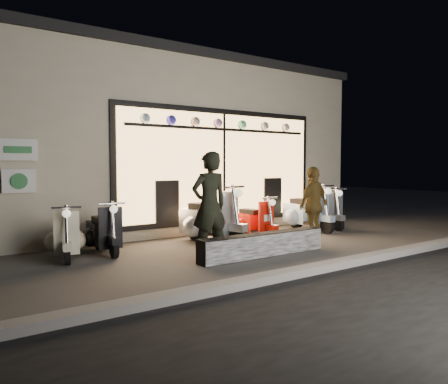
# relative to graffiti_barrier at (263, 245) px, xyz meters

# --- Properties ---
(ground) EXTENTS (40.00, 40.00, 0.00)m
(ground) POSITION_rel_graffiti_barrier_xyz_m (0.19, 0.65, -0.20)
(ground) COLOR #383533
(ground) RESTS_ON ground
(kerb) EXTENTS (40.00, 0.25, 0.12)m
(kerb) POSITION_rel_graffiti_barrier_xyz_m (0.19, -1.35, -0.14)
(kerb) COLOR slate
(kerb) RESTS_ON ground
(shop_building) EXTENTS (10.20, 6.23, 4.20)m
(shop_building) POSITION_rel_graffiti_barrier_xyz_m (0.19, 5.63, 1.90)
(shop_building) COLOR beige
(shop_building) RESTS_ON ground
(graffiti_barrier) EXTENTS (2.57, 0.28, 0.40)m
(graffiti_barrier) POSITION_rel_graffiti_barrier_xyz_m (0.00, 0.00, 0.00)
(graffiti_barrier) COLOR black
(graffiti_barrier) RESTS_ON ground
(scooter_silver) EXTENTS (0.79, 1.58, 1.13)m
(scooter_silver) POSITION_rel_graffiti_barrier_xyz_m (-0.06, 1.72, 0.25)
(scooter_silver) COLOR black
(scooter_silver) RESTS_ON ground
(scooter_red) EXTENTS (0.42, 1.22, 0.88)m
(scooter_red) POSITION_rel_graffiti_barrier_xyz_m (1.05, 1.62, 0.15)
(scooter_red) COLOR black
(scooter_red) RESTS_ON ground
(scooter_black) EXTENTS (0.45, 1.27, 0.91)m
(scooter_black) POSITION_rel_graffiti_barrier_xyz_m (-2.14, 1.97, 0.16)
(scooter_black) COLOR black
(scooter_black) RESTS_ON ground
(scooter_cream) EXTENTS (0.59, 1.25, 0.89)m
(scooter_cream) POSITION_rel_graffiti_barrier_xyz_m (-2.82, 1.90, 0.16)
(scooter_cream) COLOR black
(scooter_cream) RESTS_ON ground
(scooter_blue) EXTENTS (0.50, 1.49, 1.07)m
(scooter_blue) POSITION_rel_graffiti_barrier_xyz_m (2.81, 1.78, 0.23)
(scooter_blue) COLOR black
(scooter_blue) RESTS_ON ground
(scooter_grey) EXTENTS (0.68, 1.38, 0.98)m
(scooter_grey) POSITION_rel_graffiti_barrier_xyz_m (3.51, 1.81, 0.19)
(scooter_grey) COLOR black
(scooter_grey) RESTS_ON ground
(man) EXTENTS (0.68, 0.46, 1.81)m
(man) POSITION_rel_graffiti_barrier_xyz_m (-0.85, 0.40, 0.70)
(man) COLOR black
(man) RESTS_ON ground
(woman) EXTENTS (0.96, 0.54, 1.55)m
(woman) POSITION_rel_graffiti_barrier_xyz_m (1.62, 0.35, 0.57)
(woman) COLOR brown
(woman) RESTS_ON ground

